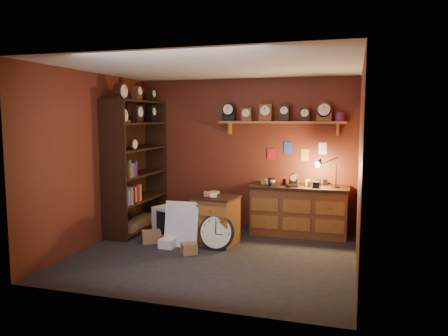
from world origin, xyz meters
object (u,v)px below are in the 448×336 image
workbench (299,207)px  low_cabinet (216,218)px  big_round_clock (216,232)px  shelving_unit (135,160)px

workbench → low_cabinet: size_ratio=1.94×
workbench → big_round_clock: bearing=-131.8°
workbench → low_cabinet: 1.52m
big_round_clock → workbench: bearing=48.2°
shelving_unit → big_round_clock: 2.13m
workbench → low_cabinet: workbench is taller
workbench → big_round_clock: workbench is taller
shelving_unit → big_round_clock: size_ratio=4.68×
shelving_unit → low_cabinet: size_ratio=3.01×
shelving_unit → low_cabinet: bearing=-15.0°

